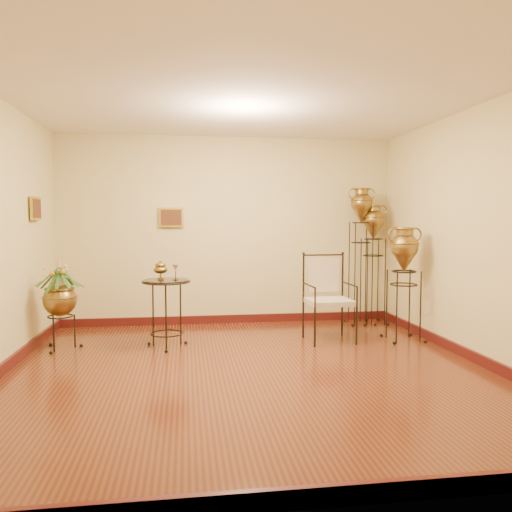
{
  "coord_description": "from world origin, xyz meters",
  "views": [
    {
      "loc": [
        -0.64,
        -5.0,
        1.55
      ],
      "look_at": [
        0.25,
        1.3,
        1.1
      ],
      "focal_mm": 35.0,
      "sensor_mm": 36.0,
      "label": 1
    }
  ],
  "objects": [
    {
      "name": "amphora_tall",
      "position": [
        1.96,
        2.15,
        1.05
      ],
      "size": [
        0.46,
        0.46,
        2.06
      ],
      "rotation": [
        0.0,
        0.0,
        -0.14
      ],
      "color": "black",
      "rests_on": "ground"
    },
    {
      "name": "armchair",
      "position": [
        1.18,
        1.14,
        0.56
      ],
      "size": [
        0.66,
        0.62,
        1.12
      ],
      "rotation": [
        0.0,
        0.0,
        0.05
      ],
      "color": "black",
      "rests_on": "ground"
    },
    {
      "name": "side_table",
      "position": [
        -0.88,
        1.13,
        0.43
      ],
      "size": [
        0.71,
        0.71,
        1.05
      ],
      "rotation": [
        0.0,
        0.0,
        0.28
      ],
      "color": "black",
      "rests_on": "ground"
    },
    {
      "name": "ground",
      "position": [
        0.0,
        0.0,
        0.0
      ],
      "size": [
        5.0,
        5.0,
        0.0
      ],
      "primitive_type": "plane",
      "color": "maroon",
      "rests_on": "ground"
    },
    {
      "name": "amphora_short",
      "position": [
        2.15,
        1.07,
        0.75
      ],
      "size": [
        0.59,
        0.59,
        1.5
      ],
      "rotation": [
        0.0,
        0.0,
        -0.37
      ],
      "color": "black",
      "rests_on": "ground"
    },
    {
      "name": "planter_urn",
      "position": [
        -2.15,
        1.22,
        0.65
      ],
      "size": [
        0.66,
        0.66,
        1.16
      ],
      "rotation": [
        0.0,
        0.0,
        -0.07
      ],
      "color": "black",
      "rests_on": "ground"
    },
    {
      "name": "room_shell",
      "position": [
        -0.01,
        0.01,
        1.73
      ],
      "size": [
        5.02,
        5.02,
        2.81
      ],
      "color": "#D4C589",
      "rests_on": "ground"
    },
    {
      "name": "amphora_mid",
      "position": [
        2.15,
        2.15,
        0.92
      ],
      "size": [
        0.53,
        0.53,
        1.82
      ],
      "rotation": [
        0.0,
        0.0,
        -0.37
      ],
      "color": "black",
      "rests_on": "ground"
    }
  ]
}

